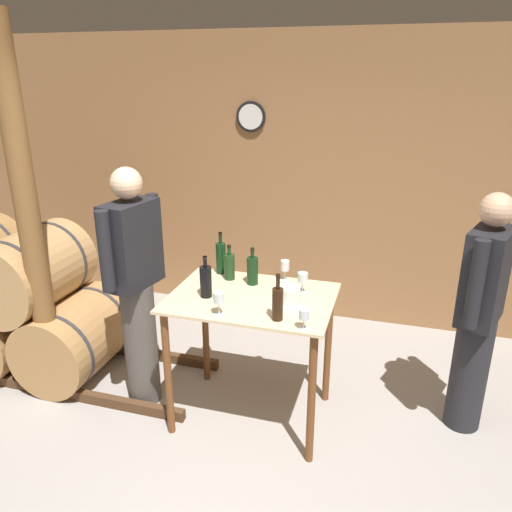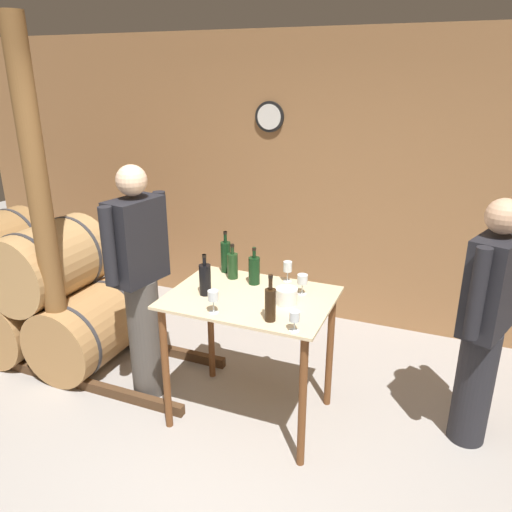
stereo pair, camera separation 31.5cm
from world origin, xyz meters
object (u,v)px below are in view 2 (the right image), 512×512
(wine_bottle_left, at_px, (205,279))
(wine_bottle_far_right, at_px, (270,303))
(wooden_post, at_px, (42,219))
(person_visitor_with_scarf, at_px, (140,281))
(person_host, at_px, (485,322))
(wine_glass_near_left, at_px, (213,297))
(wine_glass_near_center, at_px, (288,267))
(wine_bottle_center, at_px, (233,265))
(ice_bucket, at_px, (287,296))
(wine_glass_far_side, at_px, (295,317))
(wine_glass_near_right, at_px, (302,280))
(wine_bottle_right, at_px, (254,270))
(wine_bottle_far_left, at_px, (226,256))

(wine_bottle_left, xyz_separation_m, wine_bottle_far_right, (0.53, -0.19, 0.00))
(wine_bottle_left, bearing_deg, wooden_post, -176.29)
(wine_bottle_left, distance_m, person_visitor_with_scarf, 0.56)
(person_host, bearing_deg, wine_glass_near_left, -157.85)
(wine_bottle_left, xyz_separation_m, wine_glass_near_center, (0.43, 0.42, -0.01))
(wooden_post, xyz_separation_m, wine_glass_near_left, (1.43, -0.14, -0.30))
(wine_bottle_center, distance_m, ice_bucket, 0.56)
(wine_bottle_far_right, xyz_separation_m, wine_glass_near_center, (-0.10, 0.60, -0.01))
(wine_glass_far_side, bearing_deg, wine_glass_near_right, 102.35)
(person_host, height_order, person_visitor_with_scarf, person_visitor_with_scarf)
(wine_glass_far_side, bearing_deg, person_visitor_with_scarf, 166.75)
(wine_glass_near_left, xyz_separation_m, wine_glass_near_center, (0.26, 0.64, -0.00))
(wooden_post, relative_size, wine_bottle_far_right, 9.16)
(wine_bottle_far_right, bearing_deg, ice_bucket, 86.71)
(ice_bucket, bearing_deg, person_visitor_with_scarf, -178.26)
(wine_glass_near_left, bearing_deg, person_host, 22.15)
(wine_bottle_left, bearing_deg, wine_glass_near_center, 43.87)
(wine_bottle_left, relative_size, wine_glass_near_right, 2.01)
(wine_bottle_left, height_order, wine_bottle_right, wine_bottle_left)
(wine_bottle_right, bearing_deg, wine_glass_near_center, 32.49)
(ice_bucket, relative_size, person_visitor_with_scarf, 0.08)
(wine_bottle_center, relative_size, wine_bottle_right, 0.96)
(wooden_post, xyz_separation_m, ice_bucket, (1.80, 0.15, -0.36))
(wine_bottle_center, height_order, wine_glass_far_side, wine_bottle_center)
(wine_bottle_center, bearing_deg, wine_bottle_right, -11.24)
(wine_glass_far_side, bearing_deg, wooden_post, 174.89)
(wine_bottle_far_left, relative_size, wine_glass_near_center, 2.11)
(wooden_post, relative_size, wine_bottle_left, 9.55)
(wine_glass_far_side, bearing_deg, person_host, 33.03)
(wooden_post, relative_size, wine_bottle_right, 10.09)
(wine_bottle_left, xyz_separation_m, person_visitor_with_scarf, (-0.55, 0.04, -0.11))
(wine_bottle_left, relative_size, person_visitor_with_scarf, 0.16)
(wine_glass_near_right, relative_size, person_visitor_with_scarf, 0.08)
(wooden_post, xyz_separation_m, wine_glass_near_right, (1.85, 0.33, -0.31))
(wooden_post, xyz_separation_m, wine_bottle_center, (1.30, 0.41, -0.31))
(ice_bucket, height_order, person_visitor_with_scarf, person_visitor_with_scarf)
(wine_bottle_far_left, distance_m, wine_glass_far_side, 1.01)
(wine_bottle_left, height_order, person_host, person_host)
(wooden_post, height_order, wine_bottle_right, wooden_post)
(wine_bottle_right, relative_size, ice_bucket, 1.92)
(ice_bucket, bearing_deg, wine_bottle_far_right, -93.29)
(person_visitor_with_scarf, bearing_deg, wine_bottle_far_right, -11.72)
(wine_bottle_right, distance_m, wine_glass_far_side, 0.72)
(wine_bottle_far_left, relative_size, ice_bucket, 2.24)
(wine_glass_near_center, relative_size, person_visitor_with_scarf, 0.08)
(wooden_post, distance_m, person_visitor_with_scarf, 0.83)
(wine_bottle_left, height_order, person_visitor_with_scarf, person_visitor_with_scarf)
(wine_bottle_far_left, distance_m, person_visitor_with_scarf, 0.64)
(wine_bottle_far_left, height_order, wine_glass_near_center, wine_bottle_far_left)
(wine_bottle_center, relative_size, person_host, 0.15)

